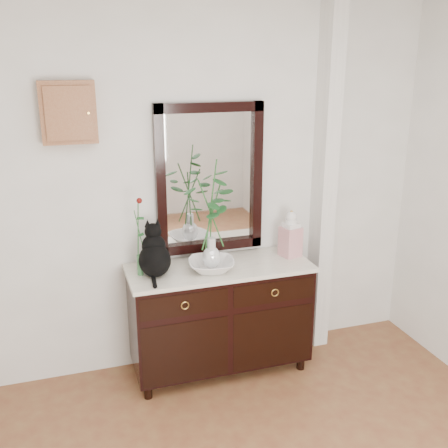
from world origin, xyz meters
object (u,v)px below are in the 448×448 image
object	(u,v)px
sideboard	(220,313)
lotus_bowl	(212,265)
ginger_jar	(291,233)
cat	(154,250)

from	to	relation	value
sideboard	lotus_bowl	world-z (taller)	lotus_bowl
lotus_bowl	ginger_jar	world-z (taller)	ginger_jar
cat	lotus_bowl	xyz separation A→B (m)	(0.39, -0.05, -0.14)
cat	ginger_jar	size ratio (longest dim) A/B	1.00
ginger_jar	sideboard	bearing A→B (deg)	-176.08
cat	lotus_bowl	distance (m)	0.42
sideboard	lotus_bowl	size ratio (longest dim) A/B	4.10
lotus_bowl	ginger_jar	xyz separation A→B (m)	(0.65, 0.10, 0.14)
lotus_bowl	cat	bearing A→B (deg)	172.60
sideboard	ginger_jar	world-z (taller)	ginger_jar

